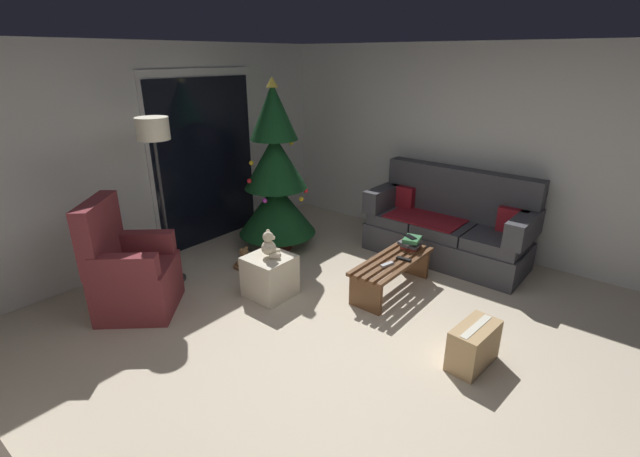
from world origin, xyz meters
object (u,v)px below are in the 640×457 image
armchair (130,273)px  teddy_bear_chestnut_by_tree (244,260)px  remote_black (404,259)px  christmas_tree (276,178)px  couch (448,227)px  remote_silver (387,264)px  cell_phone (410,237)px  coffee_table (392,270)px  ottoman (270,276)px  teddy_bear_cream (270,246)px  floor_lamp (155,146)px  cardboard_box_taped_mid_floor (473,345)px  book_stack (411,243)px

armchair → teddy_bear_chestnut_by_tree: 1.31m
remote_black → christmas_tree: (-0.02, 1.81, 0.56)m
couch → remote_black: (-1.10, -0.01, -0.03)m
remote_silver → cell_phone: 0.55m
coffee_table → cell_phone: bearing=1.1°
remote_silver → ottoman: bearing=-129.7°
christmas_tree → armchair: (-1.97, 0.04, -0.53)m
teddy_bear_cream → teddy_bear_chestnut_by_tree: 0.82m
floor_lamp → cardboard_box_taped_mid_floor: floor_lamp is taller
remote_black → cell_phone: 0.35m
christmas_tree → armchair: size_ratio=1.88×
floor_lamp → teddy_bear_cream: (0.47, -1.09, -0.95)m
remote_black → couch: bearing=174.9°
christmas_tree → teddy_bear_chestnut_by_tree: size_ratio=7.45×
book_stack → ottoman: bearing=143.6°
armchair → teddy_bear_chestnut_by_tree: size_ratio=3.96×
armchair → cardboard_box_taped_mid_floor: size_ratio=2.30×
teddy_bear_chestnut_by_tree → floor_lamp: bearing=148.2°
coffee_table → remote_silver: (-0.16, -0.03, 0.13)m
coffee_table → teddy_bear_cream: (-0.87, 0.92, 0.31)m
remote_black → remote_silver: size_ratio=1.00×
coffee_table → book_stack: bearing=-0.3°
remote_black → book_stack: size_ratio=0.59×
remote_black → christmas_tree: size_ratio=0.07×
coffee_table → teddy_bear_chestnut_by_tree: bearing=112.5°
cell_phone → teddy_bear_chestnut_by_tree: 1.93m
coffee_table → christmas_tree: size_ratio=0.52×
coffee_table → teddy_bear_chestnut_by_tree: (-0.66, 1.59, -0.12)m
coffee_table → ottoman: ottoman is taller
book_stack → teddy_bear_cream: bearing=143.6°
coffee_table → teddy_bear_cream: bearing=133.3°
book_stack → teddy_bear_cream: (-1.26, 0.92, 0.13)m
couch → remote_silver: bearing=177.4°
remote_silver → floor_lamp: 2.61m
coffee_table → remote_black: size_ratio=7.05×
christmas_tree → cardboard_box_taped_mid_floor: (-0.68, -2.85, -0.76)m
teddy_bear_cream → christmas_tree: bearing=41.0°
floor_lamp → remote_silver: bearing=-59.9°
remote_black → ottoman: size_ratio=0.35×
floor_lamp → ottoman: 1.74m
ottoman → cardboard_box_taped_mid_floor: ottoman is taller
ottoman → teddy_bear_cream: size_ratio=1.54×
christmas_tree → cardboard_box_taped_mid_floor: bearing=-103.4°
cardboard_box_taped_mid_floor → remote_black: bearing=56.1°
couch → teddy_bear_chestnut_by_tree: bearing=137.4°
couch → cell_phone: 0.80m
remote_silver → floor_lamp: size_ratio=0.09×
remote_black → teddy_bear_chestnut_by_tree: 1.85m
book_stack → cardboard_box_taped_mid_floor: bearing=-132.0°
floor_lamp → teddy_bear_chestnut_by_tree: size_ratio=6.25×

